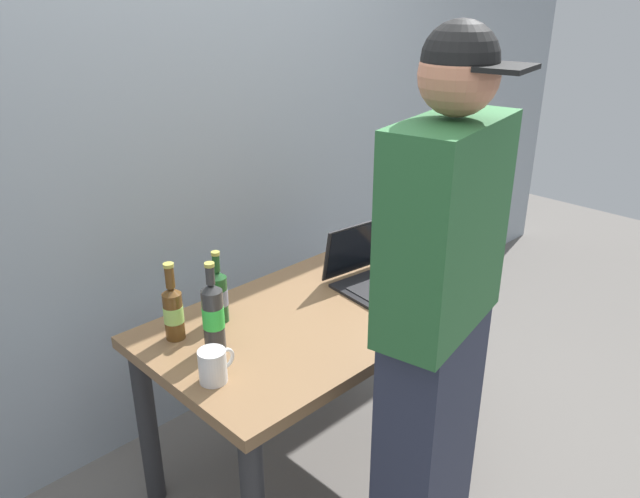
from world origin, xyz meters
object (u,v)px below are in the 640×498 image
object	(u,v)px
beer_bottle_green	(213,315)
coffee_mug	(213,366)
beer_bottle_amber	(173,310)
person_figure	(435,344)
laptop	(374,270)
beer_bottle_brown	(218,295)

from	to	relation	value
beer_bottle_green	coffee_mug	world-z (taller)	beer_bottle_green
beer_bottle_green	beer_bottle_amber	distance (m)	0.16
person_figure	coffee_mug	distance (m)	0.67
coffee_mug	beer_bottle_amber	bearing A→B (deg)	80.02
beer_bottle_amber	person_figure	distance (m)	0.89
laptop	person_figure	distance (m)	0.79
beer_bottle_amber	laptop	bearing A→B (deg)	-13.14
beer_bottle_amber	beer_bottle_brown	xyz separation A→B (m)	(0.18, -0.01, -0.00)
laptop	beer_bottle_amber	size ratio (longest dim) A/B	1.39
beer_bottle_amber	beer_bottle_brown	size ratio (longest dim) A/B	1.04
laptop	person_figure	world-z (taller)	person_figure
laptop	coffee_mug	size ratio (longest dim) A/B	3.13
beer_bottle_green	beer_bottle_brown	xyz separation A→B (m)	(0.12, 0.14, -0.02)
laptop	beer_bottle_amber	distance (m)	0.84
beer_bottle_amber	coffee_mug	world-z (taller)	beer_bottle_amber
laptop	beer_bottle_brown	xyz separation A→B (m)	(-0.64, 0.18, 0.05)
beer_bottle_green	person_figure	bearing A→B (deg)	-66.18
beer_bottle_brown	beer_bottle_green	bearing A→B (deg)	-130.75
beer_bottle_green	laptop	bearing A→B (deg)	-3.23
person_figure	coffee_mug	xyz separation A→B (m)	(-0.41, 0.52, -0.13)
beer_bottle_green	beer_bottle_brown	bearing A→B (deg)	49.25
beer_bottle_brown	beer_bottle_amber	bearing A→B (deg)	177.04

